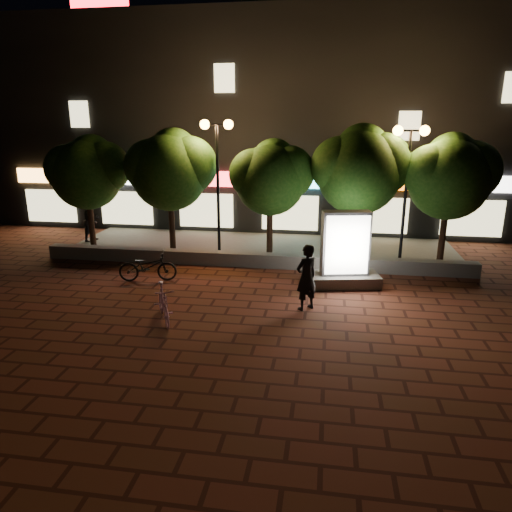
% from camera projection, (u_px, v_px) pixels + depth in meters
% --- Properties ---
extents(ground, '(80.00, 80.00, 0.00)m').
position_uv_depth(ground, '(229.00, 307.00, 13.51)').
color(ground, '#5B271C').
rests_on(ground, ground).
extents(retaining_wall, '(16.00, 0.45, 0.50)m').
position_uv_depth(retaining_wall, '(251.00, 260.00, 17.23)').
color(retaining_wall, slate).
rests_on(retaining_wall, ground).
extents(sidewalk, '(16.00, 5.00, 0.08)m').
position_uv_depth(sidewalk, '(261.00, 248.00, 19.66)').
color(sidewalk, slate).
rests_on(sidewalk, ground).
extents(building_block, '(28.00, 8.12, 11.30)m').
position_uv_depth(building_block, '(279.00, 125.00, 24.43)').
color(building_block, black).
rests_on(building_block, ground).
extents(tree_far_left, '(3.36, 2.80, 4.63)m').
position_uv_depth(tree_far_left, '(88.00, 170.00, 18.79)').
color(tree_far_left, black).
rests_on(tree_far_left, sidewalk).
extents(tree_left, '(3.60, 3.00, 4.89)m').
position_uv_depth(tree_left, '(171.00, 167.00, 18.23)').
color(tree_left, black).
rests_on(tree_left, sidewalk).
extents(tree_mid, '(3.24, 2.70, 4.50)m').
position_uv_depth(tree_mid, '(272.00, 175.00, 17.70)').
color(tree_mid, black).
rests_on(tree_mid, sidewalk).
extents(tree_right, '(3.72, 3.10, 5.07)m').
position_uv_depth(tree_right, '(361.00, 167.00, 17.12)').
color(tree_right, black).
rests_on(tree_right, sidewalk).
extents(tree_far_right, '(3.48, 2.90, 4.76)m').
position_uv_depth(tree_far_right, '(451.00, 174.00, 16.70)').
color(tree_far_right, black).
rests_on(tree_far_right, sidewalk).
extents(street_lamp_left, '(1.26, 0.36, 5.18)m').
position_uv_depth(street_lamp_left, '(217.00, 153.00, 17.53)').
color(street_lamp_left, black).
rests_on(street_lamp_left, sidewalk).
extents(street_lamp_right, '(1.26, 0.36, 4.98)m').
position_uv_depth(street_lamp_right, '(409.00, 159.00, 16.53)').
color(street_lamp_right, black).
rests_on(street_lamp_right, sidewalk).
extents(ad_kiosk, '(2.46, 1.57, 2.47)m').
position_uv_depth(ad_kiosk, '(345.00, 256.00, 15.05)').
color(ad_kiosk, slate).
rests_on(ad_kiosk, ground).
extents(scooter_pink, '(1.22, 1.74, 1.03)m').
position_uv_depth(scooter_pink, '(164.00, 303.00, 12.44)').
color(scooter_pink, '#C989BB').
rests_on(scooter_pink, ground).
extents(rider, '(0.83, 0.81, 1.92)m').
position_uv_depth(rider, '(306.00, 277.00, 13.11)').
color(rider, black).
rests_on(rider, ground).
extents(scooter_parked, '(2.03, 1.09, 1.01)m').
position_uv_depth(scooter_parked, '(148.00, 267.00, 15.59)').
color(scooter_parked, black).
rests_on(scooter_parked, ground).
extents(pedestrian, '(0.83, 0.99, 1.83)m').
position_uv_depth(pedestrian, '(92.00, 221.00, 20.39)').
color(pedestrian, black).
rests_on(pedestrian, sidewalk).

